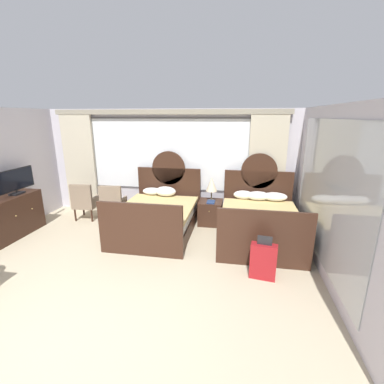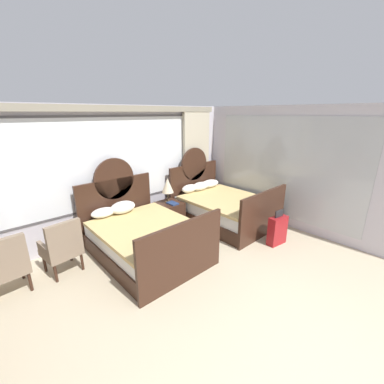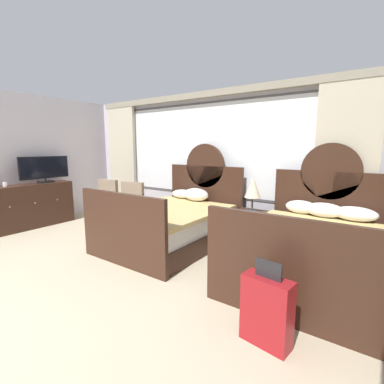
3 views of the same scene
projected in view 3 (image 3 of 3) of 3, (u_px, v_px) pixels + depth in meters
wall_back_window at (208, 158)px, 5.53m from camera, size 6.38×0.22×2.70m
wall_left at (0, 162)px, 5.38m from camera, size 0.07×4.94×2.70m
bed_near_window at (173, 223)px, 4.69m from camera, size 1.61×2.17×1.69m
bed_near_mirror at (311, 250)px, 3.45m from camera, size 1.61×2.17×1.69m
nightstand_between_beds at (250, 229)px, 4.63m from camera, size 0.55×0.58×0.57m
table_lamp_on_nightstand at (253, 188)px, 4.54m from camera, size 0.27×0.27×0.58m
book_on_nightstand at (249, 213)px, 4.48m from camera, size 0.18×0.26×0.03m
dresser_minibar at (30, 206)px, 5.66m from camera, size 0.48×1.65×0.89m
tv_flatscreen at (45, 169)px, 5.81m from camera, size 0.20×1.02×0.55m
cup_on_dresser at (5, 184)px, 5.26m from camera, size 0.11×0.08×0.08m
armchair_by_window_left at (137, 203)px, 5.72m from camera, size 0.59×0.59×0.94m
armchair_by_window_centre at (113, 199)px, 6.15m from camera, size 0.57×0.57×0.94m
suitcase_on_floor at (267, 311)px, 2.28m from camera, size 0.43×0.23×0.73m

